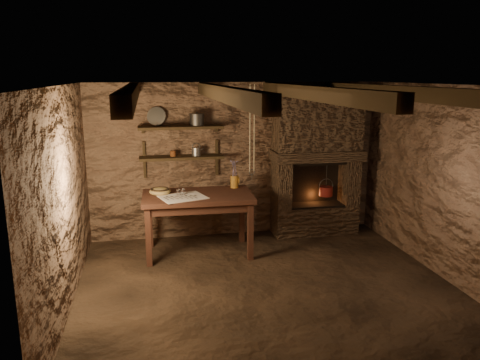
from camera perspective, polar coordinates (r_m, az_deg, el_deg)
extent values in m
plane|color=black|center=(5.84, 3.23, -12.79)|extent=(4.50, 4.50, 0.00)
cube|color=#4C3223|center=(7.34, -0.56, 2.44)|extent=(4.50, 0.04, 2.40)
cube|color=#4C3223|center=(3.62, 11.49, -8.84)|extent=(4.50, 0.04, 2.40)
cube|color=#4C3223|center=(5.34, -20.71, -2.36)|extent=(0.04, 4.00, 2.40)
cube|color=#4C3223|center=(6.37, 23.37, -0.22)|extent=(0.04, 4.00, 2.40)
cube|color=black|center=(5.27, 3.56, 11.48)|extent=(4.50, 4.00, 0.04)
cube|color=black|center=(5.10, -13.25, 10.12)|extent=(0.14, 3.95, 0.16)
cube|color=black|center=(5.16, -1.92, 10.47)|extent=(0.14, 3.95, 0.16)
cube|color=black|center=(5.42, 8.75, 10.44)|extent=(0.14, 3.95, 0.16)
cube|color=black|center=(5.84, 18.17, 10.12)|extent=(0.14, 3.95, 0.16)
cube|color=black|center=(7.05, -7.12, 2.75)|extent=(1.25, 0.30, 0.04)
cube|color=black|center=(6.99, -7.22, 6.39)|extent=(1.25, 0.30, 0.04)
cube|color=#312318|center=(7.68, 9.02, -4.74)|extent=(1.35, 0.45, 0.45)
cube|color=#312318|center=(7.35, 5.07, -0.58)|extent=(0.23, 0.45, 0.75)
cube|color=#312318|center=(7.74, 13.09, -0.19)|extent=(0.23, 0.45, 0.75)
cube|color=#312318|center=(7.41, 9.39, 3.00)|extent=(1.43, 0.51, 0.16)
cube|color=#312318|center=(7.36, 9.46, 7.26)|extent=(1.35, 0.45, 0.94)
cube|color=black|center=(7.70, 8.68, -0.05)|extent=(0.90, 0.06, 0.75)
cube|color=#371C13|center=(6.59, -5.19, -2.01)|extent=(1.56, 0.93, 0.07)
cube|color=#371C13|center=(6.61, -5.17, -2.84)|extent=(1.42, 0.79, 0.11)
cube|color=white|center=(6.43, -6.99, -2.09)|extent=(0.70, 0.63, 0.01)
cylinder|color=#AF7221|center=(6.91, -0.68, -0.20)|extent=(0.12, 0.12, 0.18)
torus|color=#AF7221|center=(6.92, -0.17, -0.03)|extent=(0.02, 0.10, 0.10)
ellipsoid|color=olive|center=(6.65, -9.73, -1.39)|extent=(0.34, 0.34, 0.11)
cylinder|color=#32302C|center=(7.00, -5.26, 7.26)|extent=(0.25, 0.25, 0.16)
cylinder|color=gray|center=(7.06, -10.15, 7.65)|extent=(0.30, 0.19, 0.28)
cylinder|color=#5D2B12|center=(7.04, -8.17, 3.21)|extent=(0.10, 0.10, 0.08)
cylinder|color=maroon|center=(7.57, 10.43, -1.36)|extent=(0.22, 0.22, 0.15)
torus|color=#32302C|center=(7.55, 10.46, -0.69)|extent=(0.24, 0.01, 0.24)
cylinder|color=#32302C|center=(7.52, 10.51, 0.46)|extent=(0.01, 0.01, 0.44)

